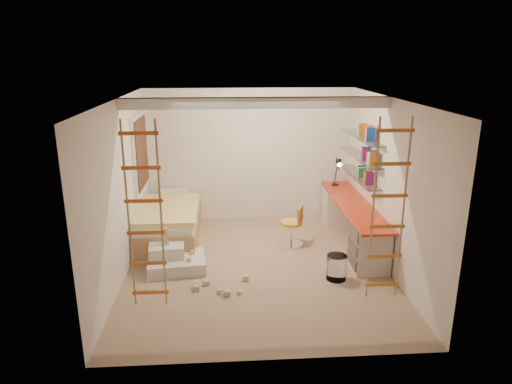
{
  "coord_description": "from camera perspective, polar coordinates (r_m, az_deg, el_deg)",
  "views": [
    {
      "loc": [
        -0.46,
        -6.47,
        3.21
      ],
      "look_at": [
        0.0,
        0.3,
        1.15
      ],
      "focal_mm": 32.0,
      "sensor_mm": 36.0,
      "label": 1
    }
  ],
  "objects": [
    {
      "name": "toy_blocks",
      "position": [
        6.86,
        -7.46,
        -9.29
      ],
      "size": [
        1.36,
        1.06,
        0.66
      ],
      "color": "#CCB284",
      "rests_on": "floor"
    },
    {
      "name": "waste_bin",
      "position": [
        6.93,
        10.04,
        -9.26
      ],
      "size": [
        0.3,
        0.3,
        0.38
      ],
      "primitive_type": "cylinder",
      "color": "white",
      "rests_on": "floor"
    },
    {
      "name": "desk",
      "position": [
        8.15,
        11.88,
        -3.64
      ],
      "size": [
        0.56,
        2.8,
        0.75
      ],
      "color": "red",
      "rests_on": "floor"
    },
    {
      "name": "rope_ladder_right",
      "position": [
        5.33,
        16.18,
        -2.35
      ],
      "size": [
        0.41,
        0.04,
        2.13
      ],
      "primitive_type": null,
      "color": "orange",
      "rests_on": "ceiling"
    },
    {
      "name": "ceiling_beam",
      "position": [
        6.82,
        0.0,
        11.08
      ],
      "size": [
        4.0,
        0.18,
        0.16
      ],
      "primitive_type": "cube",
      "color": "white",
      "rests_on": "ceiling"
    },
    {
      "name": "rope_ladder_left",
      "position": [
        5.1,
        -13.73,
        -3.06
      ],
      "size": [
        0.41,
        0.04,
        2.13
      ],
      "primitive_type": null,
      "color": "#DD5725",
      "rests_on": "ceiling"
    },
    {
      "name": "floor",
      "position": [
        7.24,
        0.16,
        -9.44
      ],
      "size": [
        4.5,
        4.5,
        0.0
      ],
      "primitive_type": "plane",
      "color": "tan",
      "rests_on": "ground"
    },
    {
      "name": "swivel_chair",
      "position": [
        7.94,
        4.56,
        -4.91
      ],
      "size": [
        0.57,
        0.57,
        0.73
      ],
      "color": "gold",
      "rests_on": "floor"
    },
    {
      "name": "window_frame",
      "position": [
        8.28,
        -14.36,
        4.79
      ],
      "size": [
        0.06,
        1.15,
        1.35
      ],
      "primitive_type": "cube",
      "color": "white",
      "rests_on": "wall_left"
    },
    {
      "name": "play_platform",
      "position": [
        7.26,
        -10.21,
        -8.32
      ],
      "size": [
        0.94,
        0.77,
        0.39
      ],
      "color": "silver",
      "rests_on": "floor"
    },
    {
      "name": "books",
      "position": [
        8.11,
        12.95,
        5.2
      ],
      "size": [
        0.14,
        0.58,
        0.92
      ],
      "color": "#8C1E7F",
      "rests_on": "shelves"
    },
    {
      "name": "shelves",
      "position": [
        8.13,
        12.89,
        4.32
      ],
      "size": [
        0.25,
        1.8,
        0.71
      ],
      "color": "white",
      "rests_on": "wall_right"
    },
    {
      "name": "bed",
      "position": [
        8.28,
        -10.73,
        -3.78
      ],
      "size": [
        1.02,
        2.0,
        0.69
      ],
      "color": "#AD7F51",
      "rests_on": "floor"
    },
    {
      "name": "task_lamp",
      "position": [
        8.81,
        10.23,
        3.0
      ],
      "size": [
        0.14,
        0.36,
        0.57
      ],
      "color": "black",
      "rests_on": "desk"
    },
    {
      "name": "window_blind",
      "position": [
        8.28,
        -14.08,
        4.8
      ],
      "size": [
        0.02,
        1.0,
        1.2
      ],
      "primitive_type": "cube",
      "color": "#4C2D1E",
      "rests_on": "window_frame"
    }
  ]
}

